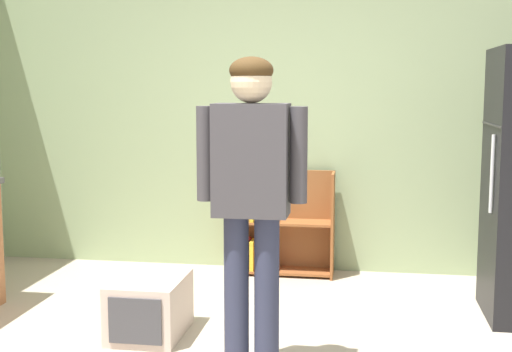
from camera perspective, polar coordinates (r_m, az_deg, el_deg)
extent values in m
cube|color=#99AE7E|center=(5.69, 2.96, 5.64)|extent=(5.20, 0.06, 2.70)
cylinder|color=silver|center=(4.58, 19.09, 0.17)|extent=(0.02, 0.02, 0.50)
cube|color=#333333|center=(4.72, 19.03, 4.06)|extent=(0.01, 0.67, 0.01)
cube|color=brown|center=(5.64, -1.55, -3.85)|extent=(0.02, 0.28, 0.85)
cube|color=brown|center=(5.55, 6.41, -4.07)|extent=(0.02, 0.28, 0.85)
cube|color=brown|center=(5.70, 2.55, -3.72)|extent=(0.80, 0.02, 0.85)
cube|color=brown|center=(5.67, 2.38, -7.89)|extent=(0.76, 0.24, 0.02)
cube|color=brown|center=(5.58, 2.40, -3.87)|extent=(0.76, 0.24, 0.02)
cube|color=#2F8B49|center=(5.66, -1.19, -6.73)|extent=(0.03, 0.17, 0.20)
cube|color=yellow|center=(5.58, -1.20, -2.89)|extent=(0.03, 0.17, 0.16)
cube|color=red|center=(5.65, -0.68, -6.51)|extent=(0.03, 0.17, 0.25)
cube|color=orange|center=(5.57, -0.55, -2.76)|extent=(0.03, 0.17, 0.19)
cube|color=gold|center=(5.64, -0.27, -6.57)|extent=(0.03, 0.17, 0.24)
cube|color=gold|center=(5.56, -0.25, -2.69)|extent=(0.03, 0.17, 0.21)
cube|color=orange|center=(5.63, 0.55, -6.68)|extent=(0.02, 0.17, 0.23)
cube|color=beige|center=(5.55, 0.44, -2.88)|extent=(0.03, 0.17, 0.17)
cube|color=#B82F1E|center=(5.63, 1.13, -6.78)|extent=(0.02, 0.17, 0.21)
cube|color=purple|center=(5.55, 0.83, -2.73)|extent=(0.03, 0.17, 0.21)
cube|color=red|center=(5.62, 1.39, -6.76)|extent=(0.02, 0.17, 0.22)
cube|color=silver|center=(5.54, 1.31, -2.70)|extent=(0.03, 0.17, 0.22)
cylinder|color=#2E334A|center=(3.63, -1.64, -10.04)|extent=(0.13, 0.13, 0.87)
cylinder|color=#2E334A|center=(3.60, 0.90, -10.16)|extent=(0.13, 0.13, 0.87)
cube|color=#423F43|center=(3.47, -0.39, 1.35)|extent=(0.38, 0.22, 0.57)
cylinder|color=#423F43|center=(3.51, -4.25, 1.88)|extent=(0.09, 0.09, 0.49)
cylinder|color=#423F43|center=(3.43, 3.57, 1.76)|extent=(0.09, 0.09, 0.49)
sphere|color=beige|center=(3.45, -0.39, 7.84)|extent=(0.21, 0.21, 0.21)
ellipsoid|color=#422D15|center=(3.45, -0.39, 8.81)|extent=(0.22, 0.22, 0.14)
cube|color=beige|center=(4.35, -8.86, -10.69)|extent=(0.42, 0.54, 0.36)
cube|color=#424247|center=(4.10, -10.07, -11.85)|extent=(0.32, 0.01, 0.27)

